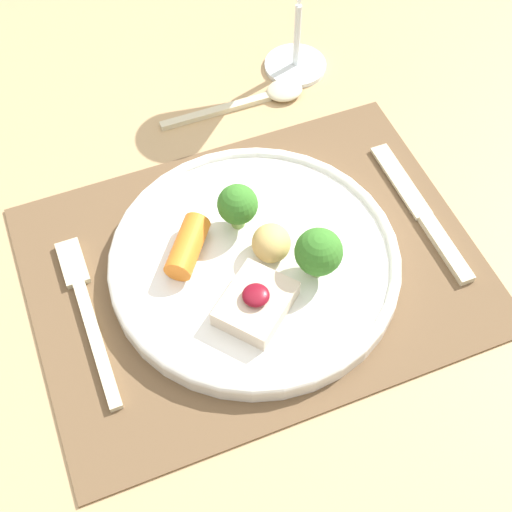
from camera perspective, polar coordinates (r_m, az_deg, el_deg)
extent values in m
plane|color=gray|center=(1.44, -0.06, -18.19)|extent=(8.00, 8.00, 0.00)
cube|color=tan|center=(0.74, -0.12, -1.64)|extent=(1.39, 1.08, 0.03)
cylinder|color=tan|center=(1.52, 15.78, 11.87)|extent=(0.06, 0.06, 0.75)
cube|color=brown|center=(0.72, -0.12, -0.94)|extent=(0.45, 0.33, 0.00)
cylinder|color=white|center=(0.72, 0.00, -0.54)|extent=(0.29, 0.29, 0.02)
torus|color=white|center=(0.71, 0.00, -0.18)|extent=(0.29, 0.29, 0.01)
cube|color=beige|center=(0.67, -0.01, -3.82)|extent=(0.09, 0.09, 0.02)
ellipsoid|color=maroon|center=(0.66, -0.01, -3.15)|extent=(0.03, 0.03, 0.01)
cylinder|color=#84B256|center=(0.73, -1.17, 3.09)|extent=(0.01, 0.01, 0.02)
sphere|color=#387A28|center=(0.71, -1.20, 4.24)|extent=(0.04, 0.04, 0.04)
cylinder|color=#84B256|center=(0.69, 4.88, -0.84)|extent=(0.01, 0.01, 0.02)
sphere|color=#387A28|center=(0.67, 5.04, 0.34)|extent=(0.05, 0.05, 0.05)
cylinder|color=orange|center=(0.70, -5.49, 0.77)|extent=(0.06, 0.07, 0.03)
ellipsoid|color=tan|center=(0.70, 1.20, 1.12)|extent=(0.05, 0.05, 0.03)
cube|color=beige|center=(0.69, -12.61, -6.82)|extent=(0.01, 0.14, 0.01)
cube|color=beige|center=(0.74, -14.46, -0.54)|extent=(0.02, 0.05, 0.01)
cube|color=beige|center=(0.76, 14.94, 0.58)|extent=(0.02, 0.09, 0.01)
cube|color=beige|center=(0.80, 11.50, 5.93)|extent=(0.02, 0.11, 0.00)
cube|color=beige|center=(0.86, -3.20, 11.50)|extent=(0.14, 0.01, 0.01)
ellipsoid|color=beige|center=(0.89, 2.29, 13.12)|extent=(0.04, 0.04, 0.01)
cylinder|color=white|center=(0.92, 3.16, 14.97)|extent=(0.08, 0.08, 0.01)
cylinder|color=white|center=(0.89, 3.30, 17.18)|extent=(0.01, 0.01, 0.09)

